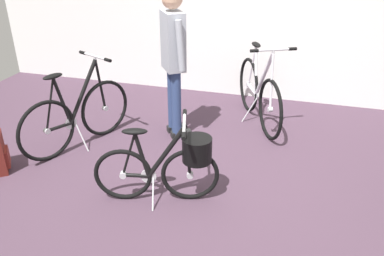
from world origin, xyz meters
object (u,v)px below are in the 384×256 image
(display_bike_left, at_px, (77,116))
(display_bike_right, at_px, (259,93))
(folding_bike_foreground, at_px, (171,163))
(visitor_near_wall, at_px, (174,56))

(display_bike_left, distance_m, display_bike_right, 2.19)
(folding_bike_foreground, height_order, visitor_near_wall, visitor_near_wall)
(display_bike_left, height_order, display_bike_right, display_bike_right)
(folding_bike_foreground, height_order, display_bike_right, display_bike_right)
(display_bike_right, relative_size, visitor_near_wall, 0.83)
(display_bike_left, bearing_deg, display_bike_right, 32.10)
(display_bike_right, height_order, visitor_near_wall, visitor_near_wall)
(folding_bike_foreground, distance_m, display_bike_left, 1.48)
(display_bike_left, bearing_deg, folding_bike_foreground, -26.93)
(display_bike_right, xyz_separation_m, visitor_near_wall, (-0.90, -0.60, 0.58))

